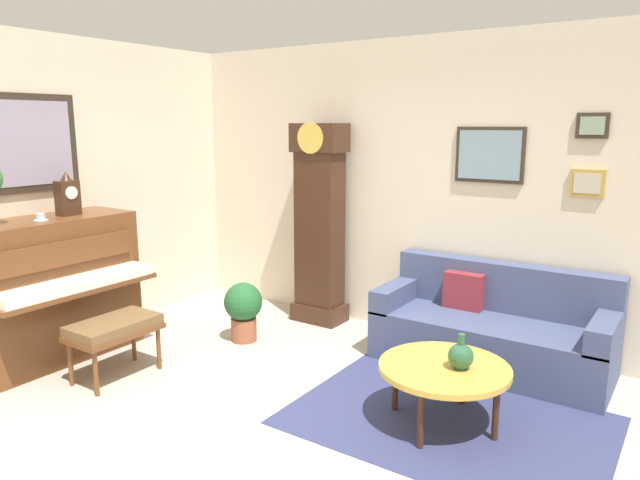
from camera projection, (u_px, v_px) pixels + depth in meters
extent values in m
cube|color=#B2A899|center=(252.00, 437.00, 3.90)|extent=(6.40, 6.00, 0.10)
cube|color=beige|center=(19.00, 196.00, 5.04)|extent=(0.10, 4.90, 2.80)
cube|color=#33281E|center=(16.00, 144.00, 4.91)|extent=(0.03, 1.10, 0.84)
cube|color=#998EA8|center=(17.00, 144.00, 4.90)|extent=(0.01, 0.98, 0.72)
cube|color=beige|center=(412.00, 189.00, 5.57)|extent=(5.30, 0.10, 2.80)
cube|color=#33281E|center=(593.00, 126.00, 4.54)|extent=(0.24, 0.03, 0.20)
cube|color=gray|center=(592.00, 126.00, 4.53)|extent=(0.18, 0.01, 0.14)
cube|color=#B28E3D|center=(587.00, 183.00, 4.63)|extent=(0.26, 0.03, 0.22)
cube|color=#BCB299|center=(587.00, 183.00, 4.62)|extent=(0.20, 0.01, 0.16)
cube|color=#33281E|center=(490.00, 155.00, 5.03)|extent=(0.60, 0.03, 0.48)
cube|color=#7A93A3|center=(489.00, 155.00, 5.02)|extent=(0.54, 0.01, 0.42)
cube|color=navy|center=(447.00, 420.00, 4.02)|extent=(2.10, 1.50, 0.01)
cube|color=brown|center=(49.00, 289.00, 5.00)|extent=(0.60, 1.44, 1.23)
cube|color=brown|center=(79.00, 290.00, 4.75)|extent=(0.28, 1.38, 0.04)
cube|color=white|center=(78.00, 283.00, 4.74)|extent=(0.26, 1.32, 0.08)
cube|color=brown|center=(67.00, 253.00, 4.75)|extent=(0.03, 1.20, 0.20)
cube|color=brown|center=(114.00, 332.00, 4.65)|extent=(0.42, 0.70, 0.04)
cube|color=brown|center=(114.00, 325.00, 4.63)|extent=(0.40, 0.68, 0.08)
cylinder|color=brown|center=(96.00, 373.00, 4.35)|extent=(0.04, 0.04, 0.36)
cylinder|color=brown|center=(159.00, 348.00, 4.84)|extent=(0.04, 0.04, 0.36)
cylinder|color=brown|center=(70.00, 364.00, 4.53)|extent=(0.04, 0.04, 0.36)
cylinder|color=brown|center=(134.00, 340.00, 5.02)|extent=(0.04, 0.04, 0.36)
cube|color=#3D2316|center=(320.00, 312.00, 6.07)|extent=(0.52, 0.34, 0.18)
cube|color=#3D2316|center=(320.00, 236.00, 5.91)|extent=(0.44, 0.28, 1.78)
cube|color=#3D2316|center=(320.00, 138.00, 5.71)|extent=(0.52, 0.32, 0.28)
cylinder|color=gold|center=(310.00, 138.00, 5.59)|extent=(0.30, 0.02, 0.30)
cylinder|color=gold|center=(317.00, 231.00, 5.86)|extent=(0.03, 0.03, 0.70)
cube|color=#424C70|center=(490.00, 343.00, 4.88)|extent=(1.90, 0.80, 0.42)
cube|color=#424C70|center=(504.00, 288.00, 5.04)|extent=(1.90, 0.20, 0.44)
cube|color=#424C70|center=(398.00, 293.00, 5.29)|extent=(0.18, 0.80, 0.20)
cube|color=#424C70|center=(606.00, 330.00, 4.35)|extent=(0.18, 0.80, 0.20)
cube|color=maroon|center=(464.00, 291.00, 5.08)|extent=(0.34, 0.12, 0.32)
cylinder|color=gold|center=(444.00, 368.00, 3.89)|extent=(0.88, 0.88, 0.04)
torus|color=#3D2316|center=(444.00, 368.00, 3.89)|extent=(0.88, 0.88, 0.04)
cylinder|color=#3D2316|center=(462.00, 379.00, 4.23)|extent=(0.04, 0.04, 0.39)
cylinder|color=#3D2316|center=(496.00, 412.00, 3.74)|extent=(0.04, 0.04, 0.39)
cylinder|color=#3D2316|center=(421.00, 420.00, 3.64)|extent=(0.04, 0.04, 0.39)
cylinder|color=#3D2316|center=(395.00, 385.00, 4.13)|extent=(0.04, 0.04, 0.39)
cube|color=#3D2316|center=(68.00, 198.00, 5.02)|extent=(0.12, 0.18, 0.30)
cylinder|color=white|center=(71.00, 193.00, 4.98)|extent=(0.01, 0.11, 0.11)
cone|color=#3D2316|center=(66.00, 176.00, 4.99)|extent=(0.10, 0.10, 0.08)
cylinder|color=#ADC6D6|center=(41.00, 220.00, 4.77)|extent=(0.12, 0.12, 0.01)
cylinder|color=#ADC6D6|center=(41.00, 217.00, 4.76)|extent=(0.08, 0.08, 0.06)
cylinder|color=#234C33|center=(460.00, 368.00, 3.84)|extent=(0.09, 0.09, 0.01)
sphere|color=#285638|center=(461.00, 356.00, 3.82)|extent=(0.17, 0.17, 0.17)
cylinder|color=#285638|center=(462.00, 340.00, 3.80)|extent=(0.04, 0.04, 0.08)
cylinder|color=#935138|center=(244.00, 329.00, 5.49)|extent=(0.24, 0.24, 0.22)
sphere|color=#235B2D|center=(243.00, 302.00, 5.44)|extent=(0.36, 0.36, 0.36)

